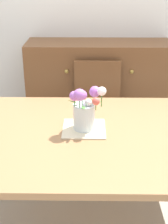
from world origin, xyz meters
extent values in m
plane|color=#B7AD99|center=(0.00, 0.00, 0.00)|extent=(12.00, 12.00, 0.00)
cube|color=#9E7047|center=(0.00, 0.00, 0.71)|extent=(1.66, 1.17, 0.04)
cylinder|color=#9E7047|center=(-0.75, 0.51, 0.34)|extent=(0.07, 0.07, 0.69)
cube|color=brown|center=(0.01, 0.85, 0.46)|extent=(0.42, 0.42, 0.04)
cylinder|color=brown|center=(0.19, 0.67, 0.22)|extent=(0.04, 0.04, 0.44)
cylinder|color=brown|center=(-0.17, 0.67, 0.22)|extent=(0.04, 0.04, 0.44)
cylinder|color=brown|center=(0.19, 1.03, 0.22)|extent=(0.04, 0.04, 0.44)
cylinder|color=brown|center=(-0.17, 1.03, 0.22)|extent=(0.04, 0.04, 0.44)
cube|color=brown|center=(0.01, 1.04, 0.69)|extent=(0.42, 0.04, 0.42)
cube|color=brown|center=(0.03, 1.33, 0.50)|extent=(1.40, 0.44, 1.00)
sphere|color=#B7933D|center=(-0.27, 1.10, 0.78)|extent=(0.04, 0.04, 0.04)
sphere|color=#B7933D|center=(0.33, 1.10, 0.78)|extent=(0.04, 0.04, 0.04)
sphere|color=#B7933D|center=(-0.27, 1.10, 0.38)|extent=(0.04, 0.04, 0.04)
sphere|color=#B7933D|center=(0.33, 1.10, 0.38)|extent=(0.04, 0.04, 0.04)
cube|color=beige|center=(-0.09, 0.05, 0.73)|extent=(0.27, 0.27, 0.01)
cylinder|color=silver|center=(-0.09, 0.05, 0.82)|extent=(0.14, 0.14, 0.16)
sphere|color=#B266C6|center=(-0.15, 0.02, 0.97)|extent=(0.06, 0.06, 0.06)
cylinder|color=#478438|center=(-0.15, 0.02, 0.93)|extent=(0.01, 0.01, 0.08)
sphere|color=#B266C6|center=(-0.11, 0.01, 0.98)|extent=(0.06, 0.06, 0.06)
cylinder|color=#478438|center=(-0.11, 0.01, 0.93)|extent=(0.01, 0.01, 0.09)
sphere|color=white|center=(0.01, 0.04, 0.99)|extent=(0.05, 0.05, 0.05)
cylinder|color=#478438|center=(0.01, 0.04, 0.94)|extent=(0.01, 0.01, 0.10)
sphere|color=white|center=(-0.07, 0.03, 0.92)|extent=(0.04, 0.04, 0.04)
cylinder|color=#478438|center=(-0.07, 0.03, 0.90)|extent=(0.01, 0.01, 0.03)
sphere|color=#B266C6|center=(-0.03, 0.09, 0.97)|extent=(0.07, 0.07, 0.07)
cylinder|color=#478438|center=(-0.03, 0.09, 0.93)|extent=(0.01, 0.01, 0.08)
sphere|color=#E55B4C|center=(-0.02, -0.01, 0.95)|extent=(0.05, 0.05, 0.05)
cylinder|color=#478438|center=(-0.02, -0.01, 0.92)|extent=(0.01, 0.01, 0.06)
sphere|color=#B266C6|center=(-0.12, 0.01, 0.98)|extent=(0.07, 0.07, 0.07)
cylinder|color=#478438|center=(-0.12, 0.01, 0.93)|extent=(0.01, 0.01, 0.09)
ellipsoid|color=#478438|center=(-0.10, -0.02, 0.91)|extent=(0.03, 0.07, 0.02)
ellipsoid|color=#478438|center=(-0.01, 0.06, 0.92)|extent=(0.07, 0.03, 0.03)
ellipsoid|color=#478438|center=(-0.16, 0.04, 0.92)|extent=(0.07, 0.04, 0.04)
camera|label=1|loc=(-0.07, -1.77, 1.68)|focal=52.03mm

